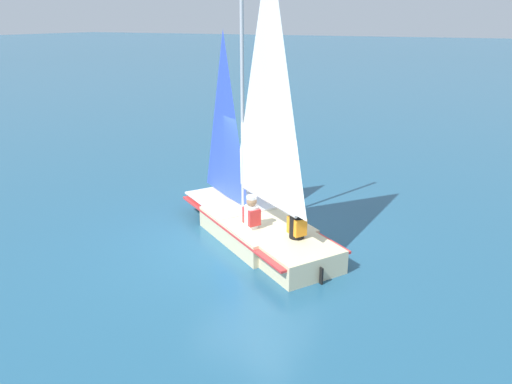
{
  "coord_description": "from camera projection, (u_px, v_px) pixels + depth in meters",
  "views": [
    {
      "loc": [
        -9.05,
        -4.56,
        4.61
      ],
      "look_at": [
        0.0,
        0.0,
        1.07
      ],
      "focal_mm": 35.0,
      "sensor_mm": 36.0,
      "label": 1
    }
  ],
  "objects": [
    {
      "name": "sailor_helm",
      "position": [
        252.0,
        220.0,
        10.39
      ],
      "size": [
        0.42,
        0.43,
        1.16
      ],
      "rotation": [
        0.0,
        0.0,
        0.99
      ],
      "color": "black",
      "rests_on": "ground_plane"
    },
    {
      "name": "sailor_crew",
      "position": [
        297.0,
        231.0,
        9.91
      ],
      "size": [
        0.42,
        0.43,
        1.16
      ],
      "rotation": [
        0.0,
        0.0,
        0.99
      ],
      "color": "black",
      "rests_on": "ground_plane"
    },
    {
      "name": "sailboat_main",
      "position": [
        256.0,
        203.0,
        10.81
      ],
      "size": [
        3.79,
        4.64,
        6.15
      ],
      "rotation": [
        0.0,
        0.0,
        0.99
      ],
      "color": "beige",
      "rests_on": "ground_plane"
    },
    {
      "name": "ground_plane",
      "position": [
        256.0,
        238.0,
        11.09
      ],
      "size": [
        260.0,
        260.0,
        0.0
      ],
      "primitive_type": "plane",
      "color": "#235675"
    }
  ]
}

